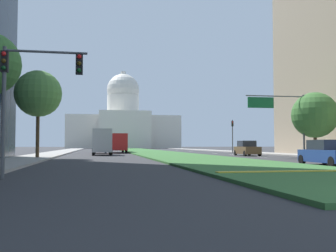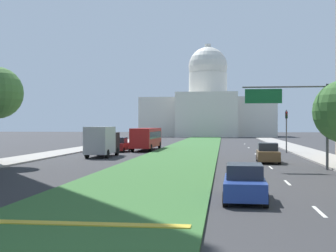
{
  "view_description": "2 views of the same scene",
  "coord_description": "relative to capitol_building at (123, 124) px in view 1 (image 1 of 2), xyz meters",
  "views": [
    {
      "loc": [
        -8.57,
        -7.25,
        1.33
      ],
      "look_at": [
        2.26,
        53.23,
        4.24
      ],
      "focal_mm": 41.57,
      "sensor_mm": 36.0,
      "label": 1
    },
    {
      "loc": [
        4.67,
        -6.01,
        3.4
      ],
      "look_at": [
        -0.5,
        36.75,
        3.29
      ],
      "focal_mm": 49.31,
      "sensor_mm": 36.0,
      "label": 2
    }
  ],
  "objects": [
    {
      "name": "street_tree_right_mid",
      "position": [
        13.76,
        -100.89,
        -4.18
      ],
      "size": [
        4.8,
        4.8,
        6.81
      ],
      "color": "#4C3823",
      "rests_on": "ground_plane"
    },
    {
      "name": "capitol_building",
      "position": [
        0.0,
        0.0,
        0.0
      ],
      "size": [
        38.75,
        22.02,
        27.47
      ],
      "color": "silver",
      "rests_on": "ground_plane"
    },
    {
      "name": "city_bus",
      "position": [
        -5.61,
        -75.86,
        -6.82
      ],
      "size": [
        2.62,
        11.0,
        2.95
      ],
      "color": "#B21E1E",
      "rests_on": "ground_plane"
    },
    {
      "name": "box_truck_delivery",
      "position": [
        -8.13,
        -89.33,
        -6.91
      ],
      "size": [
        2.4,
        6.4,
        3.2
      ],
      "color": "black",
      "rests_on": "ground_plane"
    },
    {
      "name": "sidewalk_left",
      "position": [
        -14.75,
        -78.22,
        -8.51
      ],
      "size": [
        4.0,
        118.58,
        0.15
      ],
      "primitive_type": "cube",
      "color": "#9E9991",
      "rests_on": "ground_plane"
    },
    {
      "name": "sedan_lead_stopped",
      "position": [
        5.61,
        -115.89,
        -7.82
      ],
      "size": [
        1.97,
        4.5,
        1.62
      ],
      "color": "navy",
      "rests_on": "ground_plane"
    },
    {
      "name": "sedan_midblock",
      "position": [
        8.61,
        -94.87,
        -7.76
      ],
      "size": [
        2.08,
        4.32,
        1.77
      ],
      "color": "brown",
      "rests_on": "ground_plane"
    },
    {
      "name": "traffic_light_near_left",
      "position": [
        -11.4,
        -122.12,
        -4.79
      ],
      "size": [
        3.34,
        0.35,
        5.2
      ],
      "color": "#515456",
      "rests_on": "ground_plane"
    },
    {
      "name": "lane_dashes_right",
      "position": [
        8.39,
        -88.83,
        -8.58
      ],
      "size": [
        0.16,
        66.63,
        0.01
      ],
      "color": "silver",
      "rests_on": "ground_plane"
    },
    {
      "name": "median_curb_nose",
      "position": [
        0.0,
        -122.31,
        -8.43
      ],
      "size": [
        7.28,
        0.5,
        0.04
      ],
      "primitive_type": "cube",
      "color": "gold",
      "rests_on": "grass_median"
    },
    {
      "name": "sidewalk_right",
      "position": [
        14.75,
        -78.22,
        -8.51
      ],
      "size": [
        4.0,
        118.58,
        0.15
      ],
      "primitive_type": "cube",
      "color": "#9E9991",
      "rests_on": "ground_plane"
    },
    {
      "name": "street_tree_left_mid",
      "position": [
        -14.16,
        -100.4,
        -2.52
      ],
      "size": [
        4.35,
        4.35,
        8.26
      ],
      "color": "#4C3823",
      "rests_on": "ground_plane"
    },
    {
      "name": "overhead_guide_sign",
      "position": [
        10.0,
        -100.99,
        -3.9
      ],
      "size": [
        6.43,
        0.2,
        6.5
      ],
      "color": "#515456",
      "rests_on": "ground_plane"
    },
    {
      "name": "traffic_light_far_right",
      "position": [
        12.25,
        -79.69,
        -5.27
      ],
      "size": [
        0.28,
        0.35,
        5.2
      ],
      "color": "#515456",
      "rests_on": "ground_plane"
    },
    {
      "name": "sedan_distant",
      "position": [
        -8.31,
        -79.98,
        -7.74
      ],
      "size": [
        1.85,
        4.39,
        1.82
      ],
      "color": "maroon",
      "rests_on": "ground_plane"
    },
    {
      "name": "grass_median",
      "position": [
        0.0,
        -71.64,
        -8.52
      ],
      "size": [
        8.08,
        118.58,
        0.14
      ],
      "primitive_type": "cube",
      "color": "#386B33",
      "rests_on": "ground_plane"
    },
    {
      "name": "ground_plane",
      "position": [
        0.0,
        -65.05,
        -8.59
      ],
      "size": [
        289.86,
        289.86,
        0.0
      ],
      "primitive_type": "plane",
      "color": "#333335"
    }
  ]
}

